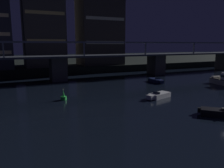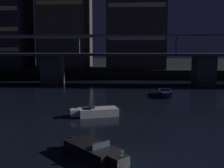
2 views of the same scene
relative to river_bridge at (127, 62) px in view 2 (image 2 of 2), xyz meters
name	(u,v)px [view 2 (image 2 of 2)]	position (x,y,z in m)	size (l,w,h in m)	color
ground_plane	(121,166)	(0.00, -36.73, -4.27)	(400.00, 400.00, 0.00)	black
far_riverbank	(128,65)	(0.00, 48.01, -3.17)	(240.00, 80.00, 2.20)	black
river_bridge	(127,62)	(0.00, 0.00, 0.00)	(92.26, 6.40, 9.38)	#4C4944
tower_west_low	(2,20)	(-29.98, 12.85, 9.36)	(12.31, 9.40, 23.15)	#282833
speedboat_near_center	(165,93)	(5.68, -12.15, -3.85)	(2.13, 5.23, 1.16)	#19234C
speedboat_near_right	(96,112)	(-2.91, -24.80, -3.85)	(5.16, 2.87, 1.16)	silver
speedboat_mid_center	(95,151)	(-1.72, -35.56, -3.85)	(4.40, 4.38, 1.16)	black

